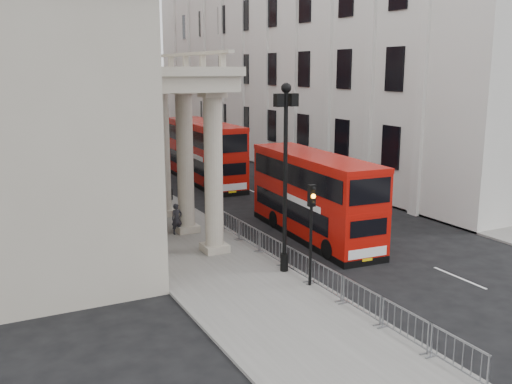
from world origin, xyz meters
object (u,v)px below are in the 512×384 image
(lamp_post_south, at_px, (285,166))
(pedestrian_c, at_px, (139,204))
(traffic_light, at_px, (311,216))
(pedestrian_a, at_px, (177,219))
(bus_far, at_px, (205,151))
(bus_near, at_px, (314,194))
(lamp_post_north, at_px, (113,114))
(pedestrian_b, at_px, (130,193))
(lamp_post_mid, at_px, (168,131))
(monument_column, at_px, (74,29))

(lamp_post_south, relative_size, pedestrian_c, 4.82)
(traffic_light, bearing_deg, pedestrian_a, 104.12)
(lamp_post_south, bearing_deg, bus_far, 77.45)
(lamp_post_south, bearing_deg, bus_near, 45.31)
(lamp_post_north, distance_m, bus_near, 28.14)
(traffic_light, xyz_separation_m, pedestrian_b, (-2.92, 17.88, -2.19))
(lamp_post_south, height_order, lamp_post_mid, same)
(bus_near, bearing_deg, monument_column, 92.04)
(traffic_light, bearing_deg, pedestrian_c, 103.45)
(lamp_post_south, relative_size, pedestrian_b, 5.24)
(lamp_post_mid, height_order, pedestrian_a, lamp_post_mid)
(lamp_post_south, bearing_deg, traffic_light, -87.16)
(lamp_post_south, xyz_separation_m, lamp_post_north, (0.00, 32.00, 0.00))
(pedestrian_b, relative_size, pedestrian_c, 0.92)
(bus_near, bearing_deg, pedestrian_b, 125.08)
(traffic_light, distance_m, pedestrian_b, 18.24)
(lamp_post_south, distance_m, bus_near, 6.55)
(lamp_post_north, xyz_separation_m, traffic_light, (0.10, -34.02, -1.80))
(lamp_post_north, relative_size, pedestrian_a, 4.89)
(pedestrian_c, bearing_deg, lamp_post_north, 77.00)
(lamp_post_mid, bearing_deg, pedestrian_c, -129.43)
(lamp_post_north, height_order, pedestrian_a, lamp_post_north)
(bus_far, relative_size, pedestrian_c, 6.62)
(monument_column, distance_m, pedestrian_c, 78.06)
(lamp_post_mid, xyz_separation_m, bus_far, (4.69, 5.08, -2.35))
(bus_far, bearing_deg, pedestrian_c, -129.35)
(monument_column, distance_m, bus_near, 84.84)
(pedestrian_b, bearing_deg, traffic_light, 67.29)
(lamp_post_north, relative_size, bus_far, 0.73)
(lamp_post_mid, relative_size, pedestrian_c, 4.82)
(traffic_light, bearing_deg, monument_column, 85.87)
(monument_column, xyz_separation_m, lamp_post_south, (-6.60, -88.00, -11.07))
(bus_near, relative_size, pedestrian_a, 6.28)
(bus_far, bearing_deg, traffic_light, -99.28)
(monument_column, bearing_deg, lamp_post_mid, -95.24)
(lamp_post_south, distance_m, pedestrian_c, 13.07)
(lamp_post_mid, bearing_deg, lamp_post_north, 90.00)
(lamp_post_south, height_order, pedestrian_c, lamp_post_south)
(bus_far, distance_m, pedestrian_a, 15.16)
(monument_column, xyz_separation_m, bus_far, (-1.91, -66.92, -13.42))
(bus_near, bearing_deg, lamp_post_north, 102.37)
(lamp_post_south, distance_m, bus_far, 21.73)
(lamp_post_south, xyz_separation_m, pedestrian_b, (-2.82, 15.86, -4.00))
(lamp_post_south, distance_m, pedestrian_b, 16.59)
(bus_far, distance_m, pedestrian_c, 12.15)
(pedestrian_c, bearing_deg, pedestrian_a, -81.81)
(monument_column, height_order, lamp_post_south, monument_column)
(lamp_post_north, bearing_deg, lamp_post_mid, -90.00)
(lamp_post_south, relative_size, bus_far, 0.73)
(bus_near, xyz_separation_m, pedestrian_a, (-6.61, 3.46, -1.41))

